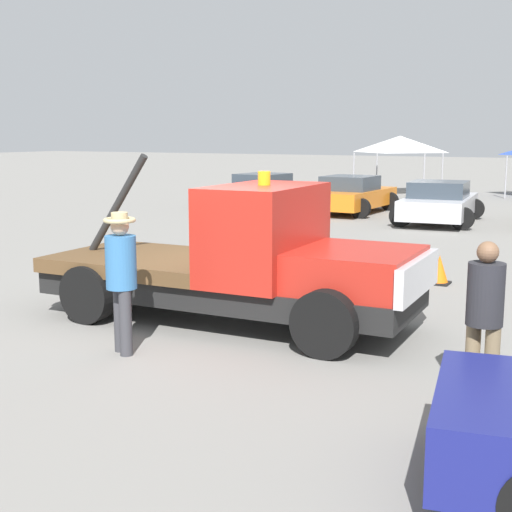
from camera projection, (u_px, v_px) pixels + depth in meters
The scene contains 9 objects.
ground_plane at pixel (227, 321), 10.82m from camera, with size 160.00×160.00×0.00m, color gray.
tow_truck at pixel (247, 265), 10.51m from camera, with size 5.83×2.38×2.51m.
person_near_truck at pixel (485, 310), 7.44m from camera, with size 0.38×0.38×1.72m.
person_at_hood at pixel (121, 271), 9.07m from camera, with size 0.41×0.41×1.84m.
parked_car_charcoal at pixel (265, 192), 26.97m from camera, with size 2.68×4.51×1.34m.
parked_car_orange at pixel (352, 195), 25.49m from camera, with size 2.56×4.29×1.34m.
parked_car_silver at pixel (439, 203), 22.62m from camera, with size 2.78×4.54×1.34m.
canopy_tent_white at pixel (400, 144), 33.30m from camera, with size 3.35×3.35×2.72m.
traffic_cone at pixel (439, 271), 13.47m from camera, with size 0.40×0.40×0.55m.
Camera 1 is at (5.35, -9.03, 2.81)m, focal length 50.00 mm.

